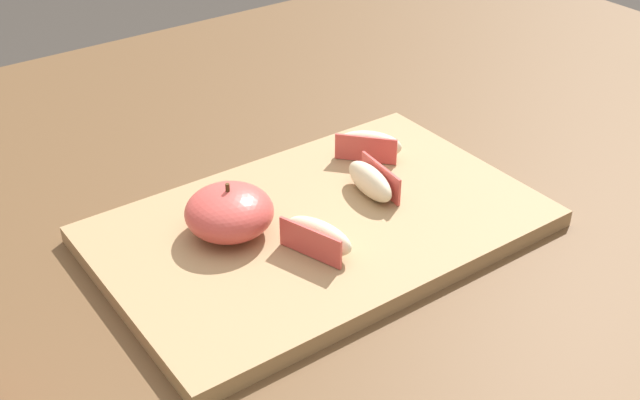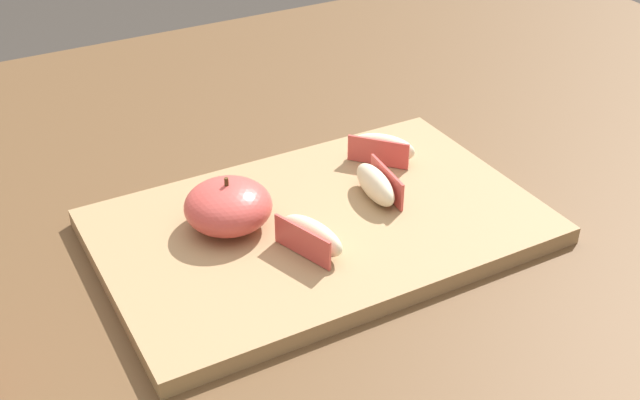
# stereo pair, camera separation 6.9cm
# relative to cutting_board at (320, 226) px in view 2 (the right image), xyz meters

# --- Properties ---
(dining_table) EXTENTS (1.42, 0.97, 0.72)m
(dining_table) POSITION_rel_cutting_board_xyz_m (0.02, 0.06, -0.09)
(dining_table) COLOR brown
(dining_table) RESTS_ON ground_plane
(cutting_board) EXTENTS (0.38, 0.24, 0.02)m
(cutting_board) POSITION_rel_cutting_board_xyz_m (0.00, 0.00, 0.00)
(cutting_board) COLOR #A37F56
(cutting_board) RESTS_ON dining_table
(apple_half_skin_up) EXTENTS (0.08, 0.08, 0.05)m
(apple_half_skin_up) POSITION_rel_cutting_board_xyz_m (-0.07, 0.03, 0.03)
(apple_half_skin_up) COLOR #D14C47
(apple_half_skin_up) RESTS_ON cutting_board
(apple_wedge_back) EXTENTS (0.03, 0.07, 0.03)m
(apple_wedge_back) POSITION_rel_cutting_board_xyz_m (0.06, 0.01, 0.02)
(apple_wedge_back) COLOR beige
(apple_wedge_back) RESTS_ON cutting_board
(apple_wedge_right) EXTENTS (0.06, 0.06, 0.03)m
(apple_wedge_right) POSITION_rel_cutting_board_xyz_m (0.10, 0.06, 0.02)
(apple_wedge_right) COLOR beige
(apple_wedge_right) RESTS_ON cutting_board
(apple_wedge_front) EXTENTS (0.04, 0.07, 0.03)m
(apple_wedge_front) POSITION_rel_cutting_board_xyz_m (-0.03, -0.04, 0.02)
(apple_wedge_front) COLOR beige
(apple_wedge_front) RESTS_ON cutting_board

